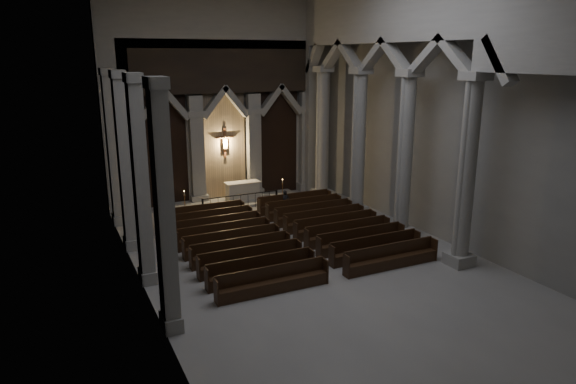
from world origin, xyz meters
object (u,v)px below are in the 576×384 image
object	(u,v)px
altar	(243,190)
worshipper	(286,202)
candle_stand_left	(185,210)
pews	(286,236)
candle_stand_right	(283,196)
altar_rail	(241,199)

from	to	relation	value
altar	worshipper	xyz separation A→B (m)	(1.29, -3.42, -0.02)
candle_stand_left	pews	xyz separation A→B (m)	(3.28, -6.03, -0.08)
candle_stand_left	pews	size ratio (longest dim) A/B	0.15
candle_stand_left	candle_stand_right	xyz separation A→B (m)	(6.02, 0.26, -0.00)
altar_rail	worshipper	xyz separation A→B (m)	(1.98, -1.88, 0.07)
candle_stand_left	candle_stand_right	distance (m)	6.03
altar	altar_rail	size ratio (longest dim) A/B	0.46
pews	candle_stand_left	bearing A→B (deg)	118.57
altar_rail	pews	world-z (taller)	pews
altar_rail	worshipper	bearing A→B (deg)	-43.56
worshipper	candle_stand_left	bearing A→B (deg)	144.69
candle_stand_left	worshipper	distance (m)	5.56
candle_stand_left	altar	bearing A→B (deg)	22.31
candle_stand_left	worshipper	xyz separation A→B (m)	(5.26, -1.79, 0.26)
altar_rail	pews	xyz separation A→B (m)	(-0.00, -6.12, -0.27)
candle_stand_left	pews	distance (m)	6.87
altar	pews	world-z (taller)	altar
altar_rail	candle_stand_left	size ratio (longest dim) A/B	3.07
candle_stand_left	altar_rail	bearing A→B (deg)	1.61
candle_stand_right	pews	size ratio (longest dim) A/B	0.15
altar_rail	pews	distance (m)	6.13
pews	worshipper	world-z (taller)	worshipper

